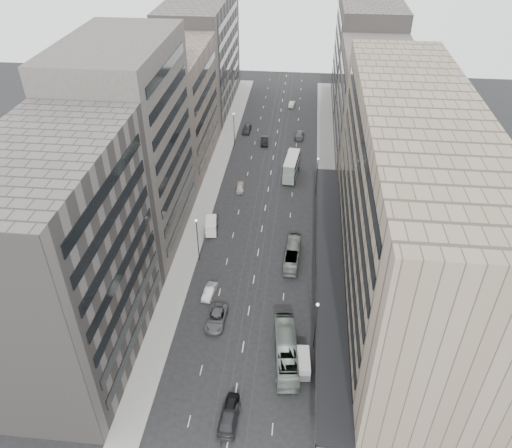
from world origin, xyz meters
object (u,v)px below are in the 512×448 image
at_px(sedan_2, 216,318).
at_px(bus_near, 286,351).
at_px(pedestrian, 331,403).
at_px(panel_van, 211,226).
at_px(bus_far, 292,254).
at_px(double_decker, 291,166).
at_px(vw_microbus, 303,363).
at_px(sedan_0, 230,408).
at_px(sedan_1, 209,292).

bearing_deg(sedan_2, bus_near, -26.67).
relative_size(sedan_2, pedestrian, 3.31).
relative_size(panel_van, sedan_2, 0.77).
bearing_deg(bus_far, double_decker, -83.66).
bearing_deg(vw_microbus, pedestrian, -60.81).
bearing_deg(panel_van, bus_near, -69.26).
xyz_separation_m(sedan_0, pedestrian, (12.15, 1.75, 0.29)).
bearing_deg(pedestrian, vw_microbus, -85.08).
bearing_deg(pedestrian, bus_near, -78.80).
bearing_deg(double_decker, sedan_1, -99.95).
height_order(panel_van, pedestrian, panel_van).
distance_m(sedan_2, pedestrian, 20.64).
distance_m(double_decker, sedan_0, 58.07).
xyz_separation_m(double_decker, sedan_2, (-8.84, -43.43, -1.74)).
xyz_separation_m(bus_far, sedan_0, (-6.19, -29.69, -0.60)).
height_order(double_decker, sedan_0, double_decker).
relative_size(bus_near, sedan_2, 2.06).
distance_m(bus_far, sedan_0, 30.34).
bearing_deg(bus_near, panel_van, -67.38).
bearing_deg(sedan_0, pedestrian, 12.57).
relative_size(vw_microbus, sedan_0, 1.05).
xyz_separation_m(bus_far, sedan_1, (-12.35, -9.73, -0.64)).
relative_size(bus_far, sedan_2, 1.66).
height_order(bus_near, vw_microbus, bus_near).
xyz_separation_m(sedan_0, sedan_1, (-6.16, 19.96, -0.04)).
relative_size(bus_near, panel_van, 2.67).
xyz_separation_m(bus_near, bus_far, (-0.04, 20.89, -0.32)).
relative_size(bus_near, double_decker, 1.34).
xyz_separation_m(panel_van, pedestrian, (20.90, -34.44, -0.44)).
relative_size(sedan_1, sedan_2, 0.73).
xyz_separation_m(bus_far, vw_microbus, (2.30, -22.46, -0.01)).
bearing_deg(panel_van, sedan_2, -86.01).
bearing_deg(double_decker, bus_near, -82.16).
bearing_deg(sedan_2, sedan_1, 111.72).
bearing_deg(sedan_2, double_decker, 80.23).
relative_size(bus_far, vw_microbus, 2.12).
distance_m(panel_van, sedan_1, 16.45).
distance_m(bus_near, bus_far, 20.89).
relative_size(double_decker, panel_van, 2.00).
bearing_deg(panel_van, bus_far, -31.46).
xyz_separation_m(bus_near, pedestrian, (5.91, -7.05, -0.63)).
bearing_deg(panel_van, pedestrian, -66.70).
relative_size(bus_near, sedan_0, 2.76).
xyz_separation_m(panel_van, sedan_0, (8.75, -36.19, -0.73)).
distance_m(panel_van, sedan_0, 37.24).
distance_m(sedan_1, sedan_2, 5.90).
height_order(bus_near, sedan_2, bus_near).
xyz_separation_m(double_decker, vw_microbus, (3.80, -50.62, -1.23)).
distance_m(bus_near, sedan_1, 16.70).
height_order(bus_near, sedan_0, bus_near).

